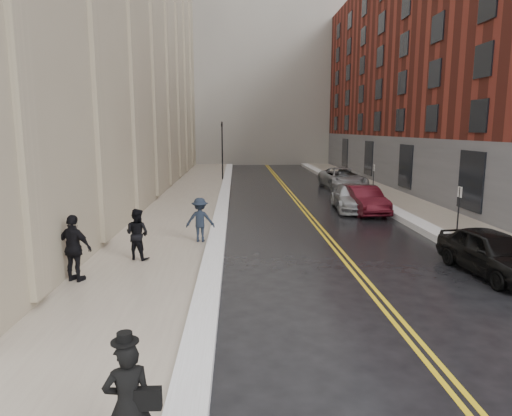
{
  "coord_description": "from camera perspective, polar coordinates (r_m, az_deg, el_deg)",
  "views": [
    {
      "loc": [
        -1.38,
        -10.37,
        4.59
      ],
      "look_at": [
        -0.64,
        6.78,
        1.6
      ],
      "focal_mm": 32.0,
      "sensor_mm": 36.0,
      "label": 1
    }
  ],
  "objects": [
    {
      "name": "lane_stripe_a",
      "position": [
        27.03,
        5.55,
        0.07
      ],
      "size": [
        0.12,
        64.0,
        0.01
      ],
      "primitive_type": "cube",
      "color": "gold",
      "rests_on": "ground"
    },
    {
      "name": "building_right",
      "position": [
        38.59,
        27.91,
        15.34
      ],
      "size": [
        14.0,
        50.0,
        18.0
      ],
      "primitive_type": "cube",
      "color": "maroon",
      "rests_on": "ground"
    },
    {
      "name": "sidewalk_right",
      "position": [
        28.7,
        18.76,
        0.3
      ],
      "size": [
        3.0,
        64.0,
        0.15
      ],
      "primitive_type": "cube",
      "color": "gray",
      "rests_on": "ground"
    },
    {
      "name": "pedestrian_a",
      "position": [
        16.15,
        -14.63,
        -3.17
      ],
      "size": [
        1.05,
        0.96,
        1.77
      ],
      "primitive_type": "imported",
      "rotation": [
        0.0,
        0.0,
        2.73
      ],
      "color": "black",
      "rests_on": "sidewalk_left"
    },
    {
      "name": "parking_sign_near",
      "position": [
        20.83,
        24.01,
        0.09
      ],
      "size": [
        0.06,
        0.35,
        2.23
      ],
      "color": "black",
      "rests_on": "ground"
    },
    {
      "name": "snow_ridge_right",
      "position": [
        28.07,
        15.25,
        0.43
      ],
      "size": [
        0.85,
        60.8,
        0.3
      ],
      "primitive_type": "cube",
      "color": "white",
      "rests_on": "ground"
    },
    {
      "name": "traffic_signal",
      "position": [
        40.42,
        -4.24,
        7.72
      ],
      "size": [
        0.18,
        0.15,
        5.2
      ],
      "color": "black",
      "rests_on": "ground"
    },
    {
      "name": "lane_stripe_b",
      "position": [
        27.07,
        6.06,
        0.07
      ],
      "size": [
        0.12,
        64.0,
        0.01
      ],
      "primitive_type": "cube",
      "color": "gold",
      "rests_on": "ground"
    },
    {
      "name": "ground",
      "position": [
        11.43,
        4.81,
        -13.85
      ],
      "size": [
        160.0,
        160.0,
        0.0
      ],
      "primitive_type": "plane",
      "color": "black",
      "rests_on": "ground"
    },
    {
      "name": "car_maroon",
      "position": [
        25.73,
        13.33,
        1.02
      ],
      "size": [
        1.86,
        4.61,
        1.49
      ],
      "primitive_type": "imported",
      "rotation": [
        0.0,
        0.0,
        0.06
      ],
      "color": "#440C15",
      "rests_on": "ground"
    },
    {
      "name": "snow_ridge_left",
      "position": [
        26.76,
        -4.2,
        0.26
      ],
      "size": [
        0.7,
        60.8,
        0.26
      ],
      "primitive_type": "cube",
      "color": "white",
      "rests_on": "ground"
    },
    {
      "name": "pedestrian_main",
      "position": [
        6.73,
        -15.69,
        -22.55
      ],
      "size": [
        0.74,
        0.6,
        1.75
      ],
      "primitive_type": "imported",
      "rotation": [
        0.0,
        0.0,
        3.46
      ],
      "color": "black",
      "rests_on": "sidewalk_left"
    },
    {
      "name": "car_silver_far",
      "position": [
        35.72,
        10.8,
        3.64
      ],
      "size": [
        3.04,
        6.02,
        1.63
      ],
      "primitive_type": "imported",
      "rotation": [
        0.0,
        0.0,
        0.06
      ],
      "color": "#9CA0A4",
      "rests_on": "ground"
    },
    {
      "name": "car_silver_near",
      "position": [
        26.56,
        11.9,
        1.28
      ],
      "size": [
        2.37,
        5.07,
        1.43
      ],
      "primitive_type": "imported",
      "rotation": [
        0.0,
        0.0,
        -0.07
      ],
      "color": "#95979B",
      "rests_on": "ground"
    },
    {
      "name": "car_black",
      "position": [
        16.31,
        27.42,
        -4.96
      ],
      "size": [
        2.14,
        4.42,
        1.45
      ],
      "primitive_type": "imported",
      "rotation": [
        0.0,
        0.0,
        0.1
      ],
      "color": "black",
      "rests_on": "ground"
    },
    {
      "name": "sidewalk_left",
      "position": [
        26.94,
        -9.09,
        0.11
      ],
      "size": [
        4.0,
        64.0,
        0.15
      ],
      "primitive_type": "cube",
      "color": "gray",
      "rests_on": "ground"
    },
    {
      "name": "tower_far_right",
      "position": [
        79.83,
        9.41,
        22.36
      ],
      "size": [
        22.0,
        18.0,
        44.0
      ],
      "primitive_type": "cube",
      "color": "slate",
      "rests_on": "ground"
    },
    {
      "name": "parking_sign_far",
      "position": [
        31.92,
        14.47,
        3.76
      ],
      "size": [
        0.06,
        0.35,
        2.23
      ],
      "color": "black",
      "rests_on": "ground"
    },
    {
      "name": "pedestrian_b",
      "position": [
        18.2,
        -7.0,
        -1.47
      ],
      "size": [
        1.16,
        0.69,
        1.76
      ],
      "primitive_type": "imported",
      "rotation": [
        0.0,
        0.0,
        3.11
      ],
      "color": "black",
      "rests_on": "sidewalk_left"
    },
    {
      "name": "pedestrian_c",
      "position": [
        14.39,
        -21.77,
        -4.7
      ],
      "size": [
        1.26,
        0.87,
        1.99
      ],
      "primitive_type": "imported",
      "rotation": [
        0.0,
        0.0,
        2.78
      ],
      "color": "black",
      "rests_on": "sidewalk_left"
    }
  ]
}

